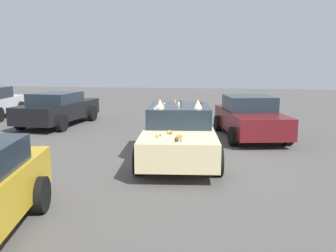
# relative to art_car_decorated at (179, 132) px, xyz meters

# --- Properties ---
(ground_plane) EXTENTS (60.00, 60.00, 0.00)m
(ground_plane) POSITION_rel_art_car_decorated_xyz_m (-0.07, -0.01, -0.73)
(ground_plane) COLOR #514F4C
(art_car_decorated) EXTENTS (4.76, 2.43, 1.66)m
(art_car_decorated) POSITION_rel_art_car_decorated_xyz_m (0.00, 0.00, 0.00)
(art_car_decorated) COLOR beige
(art_car_decorated) RESTS_ON ground
(parked_sedan_behind_right) EXTENTS (4.51, 2.23, 1.41)m
(parked_sedan_behind_right) POSITION_rel_art_car_decorated_xyz_m (4.50, 5.74, -0.01)
(parked_sedan_behind_right) COLOR black
(parked_sedan_behind_right) RESTS_ON ground
(parked_sedan_far_right) EXTENTS (4.32, 2.58, 1.46)m
(parked_sedan_far_right) POSITION_rel_art_car_decorated_xyz_m (3.19, -2.12, -0.02)
(parked_sedan_far_right) COLOR #5B1419
(parked_sedan_far_right) RESTS_ON ground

